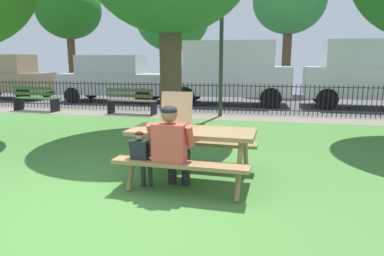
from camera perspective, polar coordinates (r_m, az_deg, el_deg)
name	(u,v)px	position (r m, az deg, el deg)	size (l,w,h in m)	color
ground	(155,164)	(5.91, -6.28, -6.07)	(28.00, 11.74, 0.02)	#4A8139
cobblestone_walkway	(205,116)	(10.82, 2.13, 2.00)	(28.00, 1.40, 0.01)	gray
street_asphalt	(220,101)	(14.83, 4.76, 4.50)	(28.00, 6.78, 0.01)	#515154
picnic_table_foreground	(192,142)	(4.91, -0.05, -2.28)	(1.88, 1.57, 0.79)	#947449
pizza_box_open	(174,122)	(4.95, -3.02, 1.03)	(0.49, 0.56, 0.52)	tan
adult_at_table	(172,145)	(4.46, -3.43, -2.88)	(0.62, 0.61, 1.19)	#252525
child_at_table	(142,154)	(4.62, -8.41, -4.40)	(0.33, 0.32, 0.84)	#2F2F2F
iron_fence_streetside	(208,98)	(11.44, 2.73, 5.09)	(22.62, 0.03, 1.00)	black
park_bench_left	(36,99)	(12.99, -24.72, 4.41)	(1.63, 0.59, 0.85)	#2D5927
park_bench_center	(132,102)	(11.27, -10.08, 4.36)	(1.62, 0.56, 0.85)	#504C3C
lamp_post_walkway	(222,31)	(10.72, 4.97, 15.95)	(0.28, 0.28, 4.33)	#2D382D
parked_car_far_left	(7,76)	(17.75, -28.57, 7.59)	(3.97, 1.97, 1.98)	#9A8161
parked_car_left	(114,78)	(14.95, -12.98, 8.20)	(4.49, 2.11, 1.94)	#B9B9BE
parked_car_center	(229,71)	(13.66, 6.23, 9.41)	(4.75, 2.17, 2.46)	silver
parked_car_right	(372,72)	(14.14, 27.98, 8.23)	(4.78, 2.23, 2.46)	silver
far_tree_left	(69,10)	(21.96, -19.95, 18.07)	(3.71, 3.71, 6.28)	brown
far_tree_midleft	(173,19)	(19.48, -3.28, 17.84)	(3.99, 3.99, 5.78)	brown
far_tree_center	(289,2)	(18.97, 15.99, 19.67)	(3.65, 3.65, 6.32)	brown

